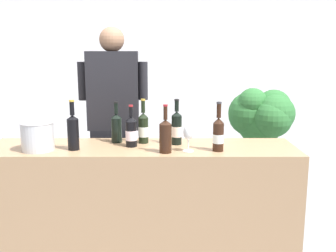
{
  "coord_description": "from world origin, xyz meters",
  "views": [
    {
      "loc": [
        0.19,
        -2.67,
        1.58
      ],
      "look_at": [
        0.19,
        0.0,
        1.05
      ],
      "focal_mm": 41.18,
      "sensor_mm": 36.0,
      "label": 1
    }
  ],
  "objects_px": {
    "wine_bottle_5": "(144,128)",
    "ice_bucket": "(38,136)",
    "wine_bottle_1": "(177,128)",
    "potted_shrub": "(263,127)",
    "wine_bottle_3": "(132,132)",
    "wine_glass": "(189,134)",
    "wine_bottle_4": "(166,135)",
    "wine_bottle_2": "(74,131)",
    "wine_bottle_6": "(117,127)",
    "wine_bottle_0": "(219,134)",
    "person_server": "(115,135)"
  },
  "relations": [
    {
      "from": "wine_bottle_5",
      "to": "ice_bucket",
      "type": "bearing_deg",
      "value": -163.1
    },
    {
      "from": "wine_bottle_1",
      "to": "potted_shrub",
      "type": "relative_size",
      "value": 0.27
    },
    {
      "from": "wine_bottle_3",
      "to": "wine_glass",
      "type": "xyz_separation_m",
      "value": [
        0.4,
        -0.14,
        0.02
      ]
    },
    {
      "from": "wine_bottle_4",
      "to": "potted_shrub",
      "type": "height_order",
      "value": "wine_bottle_4"
    },
    {
      "from": "wine_bottle_3",
      "to": "wine_bottle_5",
      "type": "height_order",
      "value": "wine_bottle_5"
    },
    {
      "from": "wine_bottle_4",
      "to": "wine_bottle_2",
      "type": "bearing_deg",
      "value": 173.26
    },
    {
      "from": "wine_bottle_6",
      "to": "wine_bottle_5",
      "type": "bearing_deg",
      "value": -5.93
    },
    {
      "from": "wine_bottle_1",
      "to": "wine_bottle_5",
      "type": "xyz_separation_m",
      "value": [
        -0.24,
        0.04,
        -0.01
      ]
    },
    {
      "from": "wine_bottle_2",
      "to": "wine_bottle_0",
      "type": "bearing_deg",
      "value": -1.86
    },
    {
      "from": "wine_bottle_3",
      "to": "wine_bottle_5",
      "type": "relative_size",
      "value": 0.91
    },
    {
      "from": "wine_bottle_0",
      "to": "wine_bottle_3",
      "type": "height_order",
      "value": "wine_bottle_0"
    },
    {
      "from": "person_server",
      "to": "potted_shrub",
      "type": "bearing_deg",
      "value": 18.62
    },
    {
      "from": "ice_bucket",
      "to": "wine_glass",
      "type": "bearing_deg",
      "value": -1.56
    },
    {
      "from": "wine_bottle_5",
      "to": "wine_glass",
      "type": "xyz_separation_m",
      "value": [
        0.32,
        -0.24,
        0.01
      ]
    },
    {
      "from": "wine_bottle_4",
      "to": "wine_bottle_5",
      "type": "bearing_deg",
      "value": 120.86
    },
    {
      "from": "wine_glass",
      "to": "ice_bucket",
      "type": "relative_size",
      "value": 0.8
    },
    {
      "from": "wine_bottle_3",
      "to": "wine_glass",
      "type": "distance_m",
      "value": 0.42
    },
    {
      "from": "wine_bottle_6",
      "to": "wine_bottle_4",
      "type": "bearing_deg",
      "value": -39.02
    },
    {
      "from": "wine_bottle_0",
      "to": "wine_bottle_4",
      "type": "distance_m",
      "value": 0.36
    },
    {
      "from": "wine_glass",
      "to": "person_server",
      "type": "xyz_separation_m",
      "value": [
        -0.6,
        0.67,
        -0.16
      ]
    },
    {
      "from": "wine_bottle_6",
      "to": "potted_shrub",
      "type": "relative_size",
      "value": 0.25
    },
    {
      "from": "wine_bottle_2",
      "to": "wine_bottle_6",
      "type": "relative_size",
      "value": 1.13
    },
    {
      "from": "person_server",
      "to": "wine_bottle_1",
      "type": "bearing_deg",
      "value": -41.79
    },
    {
      "from": "ice_bucket",
      "to": "wine_bottle_0",
      "type": "bearing_deg",
      "value": -0.81
    },
    {
      "from": "wine_bottle_4",
      "to": "potted_shrub",
      "type": "relative_size",
      "value": 0.27
    },
    {
      "from": "wine_bottle_4",
      "to": "person_server",
      "type": "xyz_separation_m",
      "value": [
        -0.44,
        0.7,
        -0.16
      ]
    },
    {
      "from": "wine_bottle_1",
      "to": "wine_bottle_3",
      "type": "bearing_deg",
      "value": -168.53
    },
    {
      "from": "potted_shrub",
      "to": "wine_bottle_0",
      "type": "bearing_deg",
      "value": -117.27
    },
    {
      "from": "wine_bottle_0",
      "to": "wine_bottle_2",
      "type": "bearing_deg",
      "value": 178.14
    },
    {
      "from": "wine_bottle_4",
      "to": "wine_glass",
      "type": "bearing_deg",
      "value": 11.72
    },
    {
      "from": "ice_bucket",
      "to": "wine_bottle_1",
      "type": "bearing_deg",
      "value": 10.28
    },
    {
      "from": "wine_bottle_5",
      "to": "potted_shrub",
      "type": "xyz_separation_m",
      "value": [
        1.1,
        0.89,
        -0.17
      ]
    },
    {
      "from": "wine_bottle_4",
      "to": "wine_glass",
      "type": "relative_size",
      "value": 1.78
    },
    {
      "from": "wine_bottle_6",
      "to": "potted_shrub",
      "type": "bearing_deg",
      "value": 33.6
    },
    {
      "from": "wine_bottle_3",
      "to": "ice_bucket",
      "type": "bearing_deg",
      "value": -170.33
    },
    {
      "from": "wine_bottle_5",
      "to": "wine_bottle_2",
      "type": "bearing_deg",
      "value": -156.84
    },
    {
      "from": "wine_bottle_3",
      "to": "ice_bucket",
      "type": "distance_m",
      "value": 0.64
    },
    {
      "from": "wine_bottle_1",
      "to": "potted_shrub",
      "type": "bearing_deg",
      "value": 47.33
    },
    {
      "from": "wine_bottle_4",
      "to": "person_server",
      "type": "height_order",
      "value": "person_server"
    },
    {
      "from": "wine_bottle_1",
      "to": "wine_bottle_6",
      "type": "xyz_separation_m",
      "value": [
        -0.45,
        0.06,
        -0.01
      ]
    },
    {
      "from": "person_server",
      "to": "ice_bucket",
      "type": "bearing_deg",
      "value": -124.28
    },
    {
      "from": "wine_bottle_0",
      "to": "wine_bottle_6",
      "type": "xyz_separation_m",
      "value": [
        -0.72,
        0.25,
        -0.0
      ]
    },
    {
      "from": "wine_bottle_2",
      "to": "wine_glass",
      "type": "relative_size",
      "value": 1.9
    },
    {
      "from": "potted_shrub",
      "to": "wine_bottle_5",
      "type": "bearing_deg",
      "value": -141.16
    },
    {
      "from": "wine_bottle_1",
      "to": "wine_bottle_4",
      "type": "distance_m",
      "value": 0.25
    },
    {
      "from": "wine_bottle_0",
      "to": "wine_bottle_5",
      "type": "height_order",
      "value": "wine_bottle_0"
    },
    {
      "from": "wine_bottle_3",
      "to": "wine_bottle_6",
      "type": "height_order",
      "value": "wine_bottle_6"
    },
    {
      "from": "ice_bucket",
      "to": "person_server",
      "type": "relative_size",
      "value": 0.13
    },
    {
      "from": "wine_bottle_4",
      "to": "potted_shrub",
      "type": "distance_m",
      "value": 1.5
    },
    {
      "from": "wine_bottle_0",
      "to": "ice_bucket",
      "type": "distance_m",
      "value": 1.23
    }
  ]
}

